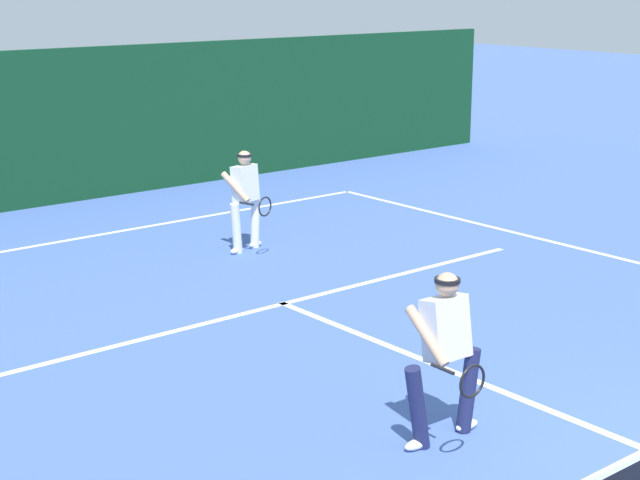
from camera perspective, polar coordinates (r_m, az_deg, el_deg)
The scene contains 6 objects.
court_line_baseline_far at distance 16.58m, azimuth -11.92°, elevation 0.38°, with size 10.22×0.10×0.01m, color white.
court_line_service at distance 12.77m, azimuth -2.08°, elevation -3.62°, with size 8.33×0.10×0.01m, color white.
court_line_centre at distance 10.60m, azimuth 8.36°, elevation -7.72°, with size 0.10×6.40×0.01m, color white.
player_near at distance 8.90m, azimuth 7.12°, elevation -6.22°, with size 0.90×0.86×1.56m.
player_far at distance 15.06m, azimuth -4.24°, elevation 2.47°, with size 0.71×0.90×1.53m.
back_fence_windscreen at distance 18.60m, azimuth -15.86°, elevation 6.05°, with size 22.67×0.12×2.79m, color #0E381E.
Camera 1 is at (-7.33, -3.32, 4.02)m, focal length 56.48 mm.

